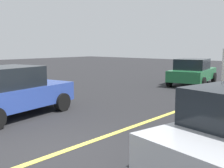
# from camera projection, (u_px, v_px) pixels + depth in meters

# --- Properties ---
(ground_plane) EXTENTS (80.00, 80.00, 0.00)m
(ground_plane) POSITION_uv_depth(u_px,v_px,m) (53.00, 155.00, 5.89)
(ground_plane) COLOR #262628
(lane_marking_centre) EXTENTS (28.00, 0.16, 0.01)m
(lane_marking_centre) POSITION_uv_depth(u_px,v_px,m) (137.00, 125.00, 8.12)
(lane_marking_centre) COLOR #E0D14C
(car_blue_crossing) EXTENTS (4.25, 2.58, 1.64)m
(car_blue_crossing) POSITION_uv_depth(u_px,v_px,m) (11.00, 91.00, 9.11)
(car_blue_crossing) COLOR #2D479E
(car_blue_crossing) RESTS_ON ground_plane
(car_green_far_lane) EXTENTS (4.57, 2.73, 1.54)m
(car_green_far_lane) POSITION_uv_depth(u_px,v_px,m) (193.00, 72.00, 16.52)
(car_green_far_lane) COLOR #236B3D
(car_green_far_lane) RESTS_ON ground_plane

